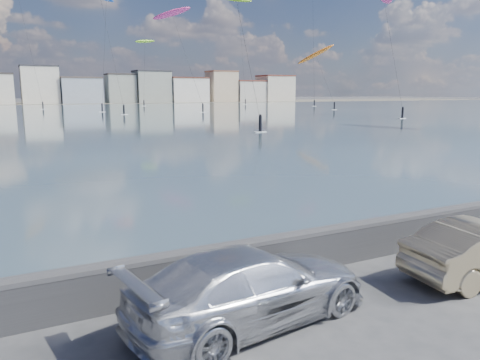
% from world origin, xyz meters
% --- Properties ---
extents(ground, '(700.00, 700.00, 0.00)m').
position_xyz_m(ground, '(0.00, 0.00, 0.00)').
color(ground, '#333335').
rests_on(ground, ground).
extents(bay_water, '(500.00, 177.00, 0.00)m').
position_xyz_m(bay_water, '(0.00, 91.50, 0.01)').
color(bay_water, '#3C5360').
rests_on(bay_water, ground).
extents(far_shore_strip, '(500.00, 60.00, 0.00)m').
position_xyz_m(far_shore_strip, '(0.00, 200.00, 0.01)').
color(far_shore_strip, '#4C473D').
rests_on(far_shore_strip, ground).
extents(seawall, '(400.00, 0.36, 1.08)m').
position_xyz_m(seawall, '(0.00, 2.70, 0.58)').
color(seawall, '#28282B').
rests_on(seawall, ground).
extents(far_buildings, '(240.79, 13.26, 14.60)m').
position_xyz_m(far_buildings, '(1.31, 186.00, 6.03)').
color(far_buildings, '#B2B7C6').
rests_on(far_buildings, ground).
extents(car_silver, '(5.30, 2.77, 1.47)m').
position_xyz_m(car_silver, '(-0.32, 0.99, 0.73)').
color(car_silver, silver).
rests_on(car_silver, ground).
extents(kitesurfer_4, '(8.69, 10.94, 21.54)m').
position_xyz_m(kitesurfer_4, '(40.37, 147.22, 20.21)').
color(kitesurfer_4, '#8CD826').
rests_on(kitesurfer_4, ground).
extents(kitesurfer_5, '(9.20, 11.57, 16.70)m').
position_xyz_m(kitesurfer_5, '(69.89, 94.68, 13.77)').
color(kitesurfer_5, orange).
rests_on(kitesurfer_5, ground).
extents(kitesurfer_14, '(8.70, 13.14, 38.09)m').
position_xyz_m(kitesurfer_14, '(75.10, 148.35, 36.04)').
color(kitesurfer_14, '#8CD826').
rests_on(kitesurfer_14, ground).
extents(kitesurfer_15, '(9.54, 18.16, 24.88)m').
position_xyz_m(kitesurfer_15, '(34.58, 103.89, 22.46)').
color(kitesurfer_15, '#E5338C').
rests_on(kitesurfer_15, ground).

